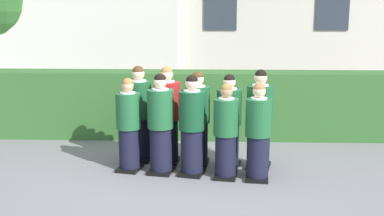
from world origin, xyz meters
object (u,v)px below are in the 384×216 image
(student_front_row_1, at_px, (161,126))
(student_rear_row_0, at_px, (139,116))
(student_front_row_2, at_px, (192,128))
(student_in_red_blazer, at_px, (167,117))
(student_front_row_3, at_px, (226,134))
(student_rear_row_3, at_px, (229,123))
(student_rear_row_4, at_px, (259,122))
(student_rear_row_2, at_px, (197,121))
(student_front_row_4, at_px, (258,134))
(student_front_row_0, at_px, (129,127))

(student_front_row_1, xyz_separation_m, student_rear_row_0, (-0.44, 0.63, 0.02))
(student_front_row_2, relative_size, student_in_red_blazer, 0.96)
(student_front_row_3, distance_m, student_rear_row_3, 0.55)
(student_front_row_1, relative_size, student_rear_row_4, 0.98)
(student_rear_row_0, bearing_deg, student_rear_row_2, -10.03)
(student_rear_row_0, relative_size, student_rear_row_4, 1.01)
(student_front_row_4, relative_size, student_rear_row_3, 0.97)
(student_rear_row_4, bearing_deg, student_front_row_2, -161.68)
(student_front_row_3, relative_size, student_front_row_4, 0.99)
(student_rear_row_0, xyz_separation_m, student_rear_row_4, (2.07, -0.33, -0.00))
(student_rear_row_0, height_order, student_rear_row_3, student_rear_row_0)
(student_in_red_blazer, height_order, student_rear_row_4, student_in_red_blazer)
(student_front_row_0, bearing_deg, student_in_red_blazer, 34.65)
(student_front_row_4, distance_m, student_rear_row_4, 0.58)
(student_front_row_1, height_order, student_front_row_3, student_front_row_1)
(student_in_red_blazer, distance_m, student_rear_row_3, 1.07)
(student_rear_row_3, bearing_deg, student_front_row_1, -162.98)
(student_front_row_2, height_order, student_rear_row_0, student_rear_row_0)
(student_front_row_3, bearing_deg, student_rear_row_3, 83.34)
(student_front_row_1, distance_m, student_rear_row_2, 0.74)
(student_rear_row_2, bearing_deg, student_rear_row_0, 169.97)
(student_front_row_2, relative_size, student_rear_row_4, 0.97)
(student_rear_row_2, bearing_deg, student_front_row_1, -142.43)
(student_front_row_1, bearing_deg, student_rear_row_2, 37.57)
(student_front_row_2, relative_size, student_front_row_3, 1.07)
(student_front_row_4, bearing_deg, student_front_row_2, 168.82)
(student_front_row_2, distance_m, student_rear_row_2, 0.52)
(student_rear_row_3, bearing_deg, student_front_row_3, -96.66)
(student_front_row_4, bearing_deg, student_front_row_0, 169.92)
(student_front_row_0, distance_m, student_rear_row_3, 1.68)
(student_front_row_0, xyz_separation_m, student_front_row_1, (0.54, -0.10, 0.05))
(student_front_row_0, xyz_separation_m, student_in_red_blazer, (0.60, 0.42, 0.07))
(student_rear_row_4, bearing_deg, student_front_row_0, -174.66)
(student_front_row_1, height_order, student_rear_row_3, student_front_row_1)
(student_front_row_0, distance_m, student_front_row_3, 1.62)
(student_rear_row_0, bearing_deg, student_front_row_3, -29.20)
(student_front_row_2, distance_m, student_front_row_3, 0.56)
(student_rear_row_3, bearing_deg, student_rear_row_2, 168.42)
(student_rear_row_3, bearing_deg, student_in_red_blazer, 170.77)
(student_front_row_3, height_order, student_rear_row_0, student_rear_row_0)
(student_front_row_1, distance_m, student_in_red_blazer, 0.52)
(student_front_row_0, xyz_separation_m, student_front_row_2, (1.05, -0.17, 0.04))
(student_front_row_0, distance_m, student_rear_row_4, 2.18)
(student_rear_row_3, bearing_deg, student_rear_row_4, -4.62)
(student_front_row_4, distance_m, student_rear_row_0, 2.19)
(student_rear_row_4, bearing_deg, student_front_row_3, -138.67)
(student_front_row_1, relative_size, student_rear_row_3, 1.03)
(student_rear_row_2, bearing_deg, student_in_red_blazer, 173.16)
(student_front_row_0, bearing_deg, student_rear_row_3, 8.36)
(student_front_row_0, height_order, student_rear_row_0, student_rear_row_0)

